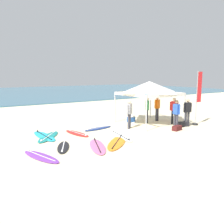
% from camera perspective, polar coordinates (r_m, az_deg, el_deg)
% --- Properties ---
extents(ground_plane, '(80.00, 80.00, 0.00)m').
position_cam_1_polar(ground_plane, '(13.10, 3.88, -5.04)').
color(ground_plane, beige).
extents(sea, '(80.00, 36.00, 0.10)m').
position_cam_1_polar(sea, '(43.78, -22.91, 4.21)').
color(sea, '#386B84').
rests_on(sea, ground).
extents(canopy_tent, '(3.28, 3.28, 2.75)m').
position_cam_1_polar(canopy_tent, '(15.39, 8.94, 5.98)').
color(canopy_tent, '#B7B7BC').
rests_on(canopy_tent, ground).
extents(surfboard_red, '(0.87, 2.03, 0.19)m').
position_cam_1_polar(surfboard_red, '(12.96, -8.42, -5.10)').
color(surfboard_red, red).
rests_on(surfboard_red, ground).
extents(surfboard_navy, '(1.99, 0.84, 0.19)m').
position_cam_1_polar(surfboard_navy, '(14.00, -3.34, -3.96)').
color(surfboard_navy, navy).
rests_on(surfboard_navy, ground).
extents(surfboard_teal, '(1.92, 2.20, 0.19)m').
position_cam_1_polar(surfboard_teal, '(12.58, -15.06, -5.74)').
color(surfboard_teal, '#19847F').
rests_on(surfboard_teal, ground).
extents(surfboard_black, '(1.22, 1.86, 0.19)m').
position_cam_1_polar(surfboard_black, '(10.69, -11.65, -8.24)').
color(surfboard_black, black).
rests_on(surfboard_black, ground).
extents(surfboard_pink, '(1.47, 2.44, 0.19)m').
position_cam_1_polar(surfboard_pink, '(10.61, -3.53, -8.21)').
color(surfboard_pink, pink).
rests_on(surfboard_pink, ground).
extents(surfboard_white, '(1.02, 2.44, 0.19)m').
position_cam_1_polar(surfboard_white, '(12.31, 2.03, -5.76)').
color(surfboard_white, white).
rests_on(surfboard_white, ground).
extents(surfboard_cyan, '(0.80, 2.51, 0.19)m').
position_cam_1_polar(surfboard_cyan, '(12.79, -16.01, -5.55)').
color(surfboard_cyan, '#23B2CC').
rests_on(surfboard_cyan, ground).
extents(surfboard_purple, '(1.18, 2.23, 0.19)m').
position_cam_1_polar(surfboard_purple, '(9.73, -16.74, -10.20)').
color(surfboard_purple, purple).
rests_on(surfboard_purple, ground).
extents(surfboard_orange, '(2.34, 2.32, 0.19)m').
position_cam_1_polar(surfboard_orange, '(11.18, 1.23, -7.29)').
color(surfboard_orange, orange).
rests_on(surfboard_orange, ground).
extents(person_green, '(0.40, 0.44, 1.71)m').
position_cam_1_polar(person_green, '(15.77, 8.46, 0.95)').
color(person_green, black).
rests_on(person_green, ground).
extents(person_red, '(0.35, 0.51, 1.71)m').
position_cam_1_polar(person_red, '(15.70, 14.67, 0.72)').
color(person_red, black).
rests_on(person_red, ground).
extents(person_blue, '(0.23, 0.55, 1.71)m').
position_cam_1_polar(person_blue, '(14.32, 15.21, -0.09)').
color(person_blue, '#383842').
rests_on(person_blue, ground).
extents(person_black, '(0.53, 0.32, 1.71)m').
position_cam_1_polar(person_black, '(15.29, 17.69, 0.36)').
color(person_black, '#2D2D33').
rests_on(person_black, ground).
extents(person_orange, '(0.53, 0.31, 1.71)m').
position_cam_1_polar(person_orange, '(16.53, 10.82, 1.25)').
color(person_orange, '#383842').
rests_on(person_orange, ground).
extents(person_grey, '(0.48, 0.38, 1.71)m').
position_cam_1_polar(person_grey, '(13.99, 4.19, -0.00)').
color(person_grey, '#383842').
rests_on(person_grey, ground).
extents(banner_flag, '(0.60, 0.36, 3.40)m').
position_cam_1_polar(banner_flag, '(15.87, 19.90, 2.68)').
color(banner_flag, '#99999E').
rests_on(banner_flag, ground).
extents(gear_bag_near_tent, '(0.65, 0.44, 0.28)m').
position_cam_1_polar(gear_bag_near_tent, '(14.11, 15.36, -3.74)').
color(gear_bag_near_tent, '#4C1919').
rests_on(gear_bag_near_tent, ground).
extents(gear_bag_by_pole, '(0.66, 0.46, 0.28)m').
position_cam_1_polar(gear_bag_by_pole, '(15.34, 16.85, -2.79)').
color(gear_bag_by_pole, '#232328').
rests_on(gear_bag_by_pole, ground).
extents(cooler_box, '(0.50, 0.36, 0.39)m').
position_cam_1_polar(cooler_box, '(16.08, 4.58, -1.68)').
color(cooler_box, '#2D60B7').
rests_on(cooler_box, ground).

